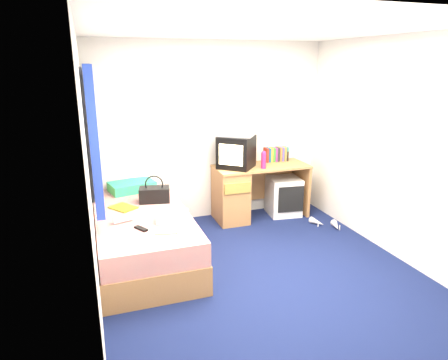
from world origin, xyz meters
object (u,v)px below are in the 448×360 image
object	(u,v)px
crt_tv	(236,152)
towel	(173,217)
picture_frame	(285,156)
magazine	(123,208)
desk	(242,191)
aerosol_can	(251,160)
storage_cube	(284,196)
pillow	(132,186)
handbag	(155,194)
remote_control	(141,229)
pink_water_bottle	(264,161)
white_heels	(326,224)
vcr	(237,133)
colour_swatch_fan	(166,233)
water_bottle	(123,219)
bed	(143,235)

from	to	relation	value
crt_tv	towel	bearing A→B (deg)	-94.34
picture_frame	magazine	xyz separation A→B (m)	(-2.37, -0.69, -0.27)
desk	aerosol_can	bearing A→B (deg)	13.68
crt_tv	towel	xyz separation A→B (m)	(-1.11, -1.09, -0.38)
towel	desk	bearing A→B (deg)	42.33
desk	storage_cube	bearing A→B (deg)	-1.95
pillow	crt_tv	world-z (taller)	crt_tv
pillow	magazine	distance (m)	0.64
handbag	remote_control	xyz separation A→B (m)	(-0.26, -0.78, -0.08)
pink_water_bottle	aerosol_can	world-z (taller)	pink_water_bottle
crt_tv	pink_water_bottle	size ratio (longest dim) A/B	2.78
crt_tv	aerosol_can	xyz separation A→B (m)	(0.23, 0.03, -0.14)
remote_control	white_heels	xyz separation A→B (m)	(2.50, 0.55, -0.51)
vcr	towel	world-z (taller)	vcr
pillow	crt_tv	distance (m)	1.44
colour_swatch_fan	remote_control	size ratio (longest dim) A/B	1.38
pillow	picture_frame	world-z (taller)	picture_frame
crt_tv	remote_control	distance (m)	1.93
water_bottle	colour_swatch_fan	xyz separation A→B (m)	(0.37, -0.42, -0.03)
picture_frame	remote_control	distance (m)	2.65
desk	remote_control	world-z (taller)	desk
aerosol_can	picture_frame	bearing A→B (deg)	11.49
handbag	storage_cube	bearing A→B (deg)	23.51
desk	pillow	bearing A→B (deg)	176.99
bed	crt_tv	world-z (taller)	crt_tv
water_bottle	bed	bearing A→B (deg)	44.56
pillow	water_bottle	world-z (taller)	pillow
water_bottle	vcr	bearing A→B (deg)	30.91
colour_swatch_fan	remote_control	distance (m)	0.28
pillow	vcr	distance (m)	1.52
aerosol_can	towel	xyz separation A→B (m)	(-1.33, -1.12, -0.24)
picture_frame	pink_water_bottle	xyz separation A→B (m)	(-0.49, -0.32, 0.04)
pillow	white_heels	world-z (taller)	pillow
white_heels	crt_tv	bearing A→B (deg)	148.27
storage_cube	water_bottle	world-z (taller)	water_bottle
vcr	picture_frame	distance (m)	0.92
magazine	white_heels	world-z (taller)	magazine
pillow	magazine	bearing A→B (deg)	-105.48
storage_cube	colour_swatch_fan	size ratio (longest dim) A/B	2.46
colour_swatch_fan	pink_water_bottle	bearing A→B (deg)	37.95
bed	picture_frame	bearing A→B (deg)	22.07
bed	magazine	xyz separation A→B (m)	(-0.18, 0.20, 0.28)
pillow	pink_water_bottle	world-z (taller)	pink_water_bottle
storage_cube	water_bottle	xyz separation A→B (m)	(-2.32, -0.93, 0.30)
handbag	white_heels	distance (m)	2.32
bed	remote_control	world-z (taller)	remote_control
storage_cube	crt_tv	distance (m)	1.01
colour_swatch_fan	desk	bearing A→B (deg)	46.22
towel	pink_water_bottle	bearing A→B (deg)	32.88
magazine	white_heels	distance (m)	2.66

